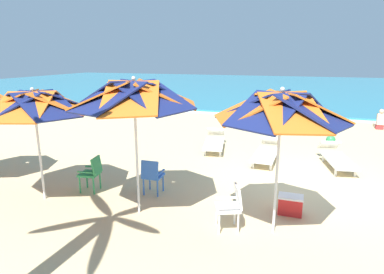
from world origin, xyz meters
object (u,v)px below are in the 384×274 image
Objects in this scene: sun_lounger_0 at (336,157)px; sun_lounger_1 at (266,152)px; beach_umbrella_1 at (134,95)px; beach_umbrella_2 at (34,104)px; plastic_chair_2 at (92,172)px; beachgoer_seated at (379,122)px; beach_umbrella_0 at (281,108)px; sun_lounger_2 at (214,141)px; plastic_chair_0 at (231,205)px; beach_ball at (331,140)px; plastic_chair_1 at (152,174)px; cooler_box at (290,205)px.

sun_lounger_1 is (-2.03, -0.11, 0.00)m from sun_lounger_0.
beach_umbrella_1 is 1.11× the size of beach_umbrella_2.
sun_lounger_1 is (3.73, 3.77, -0.22)m from plastic_chair_2.
plastic_chair_2 is at bearing -128.40° from beachgoer_seated.
beach_umbrella_0 reaches higher than sun_lounger_0.
sun_lounger_0 is 3.97m from sun_lounger_2.
plastic_chair_2 reaches higher than sun_lounger_0.
plastic_chair_0 is 0.34× the size of beach_umbrella_2.
sun_lounger_0 is 2.03m from sun_lounger_1.
beach_ball is at bearing 59.61° from beach_umbrella_1.
beachgoer_seated is at bearing 70.92° from beach_umbrella_0.
sun_lounger_0 and sun_lounger_2 have the same top height.
beach_umbrella_2 is 7.43× the size of beach_ball.
plastic_chair_2 is 0.39× the size of sun_lounger_0.
beach_umbrella_2 reaches higher than sun_lounger_0.
plastic_chair_1 reaches higher than cooler_box.
beach_ball is (6.58, 7.24, -2.04)m from beach_umbrella_2.
plastic_chair_1 is 3.01m from beach_umbrella_2.
plastic_chair_0 and plastic_chair_1 have the same top height.
plastic_chair_1 is at bearing -124.89° from beach_ball.
sun_lounger_0 is 6.47× the size of beach_ball.
beachgoer_seated is (6.60, 9.86, -0.20)m from plastic_chair_1.
beach_umbrella_1 is at bearing 2.14° from beach_umbrella_2.
sun_lounger_1 is at bearing 97.92° from beach_umbrella_0.
plastic_chair_1 is at bearing 11.44° from plastic_chair_2.
sun_lounger_0 is 6.68m from beachgoer_seated.
sun_lounger_1 is at bearing 64.14° from beach_umbrella_1.
beach_umbrella_1 reaches higher than plastic_chair_2.
cooler_box is 6.31m from beach_ball.
sun_lounger_1 is 7.71m from beachgoer_seated.
beach_umbrella_0 is at bearing 1.35° from beach_umbrella_1.
beach_umbrella_2 is at bearing -132.25° from beach_ball.
beach_umbrella_2 is at bearing -177.86° from beach_umbrella_1.
sun_lounger_0 is at bearing 72.31° from beach_umbrella_0.
plastic_chair_2 is 6.95m from sun_lounger_0.
sun_lounger_1 reaches higher than cooler_box.
sun_lounger_0 is at bearing 47.36° from beach_umbrella_1.
beachgoer_seated is at bearing 58.18° from beach_ball.
plastic_chair_2 reaches higher than sun_lounger_1.
beachgoer_seated reaches higher than plastic_chair_2.
beach_umbrella_1 is 5.37m from sun_lounger_1.
cooler_box is at bearing -109.33° from beachgoer_seated.
plastic_chair_0 is at bearing -115.72° from sun_lounger_0.
beach_umbrella_2 is at bearing -137.17° from plastic_chair_2.
sun_lounger_0 is at bearing -110.05° from beachgoer_seated.
plastic_chair_1 is 4.16m from sun_lounger_1.
plastic_chair_2 reaches higher than sun_lounger_2.
plastic_chair_1 is 0.40× the size of sun_lounger_1.
plastic_chair_1 is 5.61m from sun_lounger_0.
sun_lounger_2 is 6.46× the size of beach_ball.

